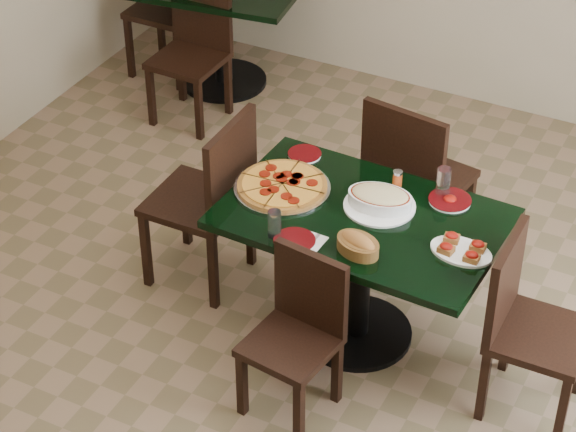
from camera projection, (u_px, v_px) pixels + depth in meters
The scene contains 20 objects.
floor at pixel (288, 352), 5.55m from camera, with size 5.50×5.50×0.00m, color brown.
main_table at pixel (361, 246), 5.31m from camera, with size 1.32×0.88×0.75m.
back_table at pixel (222, 13), 7.38m from camera, with size 1.15×0.90×0.75m.
chair_far at pixel (412, 174), 5.80m from camera, with size 0.53×0.53×1.00m.
chair_near at pixel (299, 327), 5.04m from camera, with size 0.42×0.42×0.80m.
chair_right at pixel (524, 318), 4.99m from camera, with size 0.43×0.43×0.91m.
chair_left at pixel (212, 193), 5.68m from camera, with size 0.46×0.46×0.99m.
back_chair_near at pixel (195, 44), 7.08m from camera, with size 0.43×0.43×0.90m.
back_chair_left at pixel (178, 2), 7.48m from camera, with size 0.45×0.45×0.97m.
pepperoni_pizza at pixel (282, 186), 5.36m from camera, with size 0.47×0.47×0.04m.
lasagna_casserole at pixel (380, 199), 5.23m from camera, with size 0.34×0.34×0.09m.
bread_basket at pixel (358, 244), 4.96m from camera, with size 0.25×0.21×0.09m.
bruschetta_platter at pixel (461, 249), 4.96m from camera, with size 0.30×0.22×0.05m.
side_plate_near at pixel (294, 241), 5.03m from camera, with size 0.19×0.19×0.02m.
side_plate_far_r at pixel (450, 200), 5.28m from camera, with size 0.20×0.20×0.03m.
side_plate_far_l at pixel (305, 154), 5.60m from camera, with size 0.17×0.17×0.02m.
napkin_setting at pixel (309, 241), 5.04m from camera, with size 0.15×0.15×0.01m.
water_glass_a at pixel (443, 182), 5.30m from camera, with size 0.07×0.07×0.14m, color silver.
water_glass_b at pixel (274, 224), 5.04m from camera, with size 0.06×0.06×0.13m, color silver.
pepper_shaker at pixel (397, 178), 5.37m from camera, with size 0.05×0.05×0.08m.
Camera 1 is at (1.84, -3.62, 3.84)m, focal length 70.00 mm.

